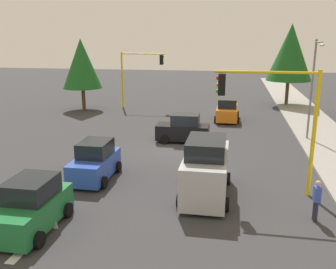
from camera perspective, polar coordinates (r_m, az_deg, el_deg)
name	(u,v)px	position (r m, az deg, el deg)	size (l,w,h in m)	color
ground_plane	(171,149)	(24.13, 0.42, -2.31)	(120.00, 120.00, 0.00)	#353538
sidewalk_kerb	(323,136)	(29.36, 22.84, -0.24)	(80.00, 4.00, 0.15)	gray
lane_arrow_near	(39,234)	(14.95, -19.40, -14.39)	(2.40, 1.10, 1.10)	silver
traffic_signal_near_left	(274,107)	(17.10, 16.13, 4.06)	(0.36, 4.59, 5.77)	yellow
traffic_signal_far_right	(139,69)	(38.09, -4.52, 10.09)	(0.36, 4.59, 5.68)	yellow
street_lamp_curbside	(314,80)	(27.01, 21.65, 7.92)	(2.15, 0.28, 7.00)	slate
tree_roadside_far	(290,53)	(41.15, 18.41, 11.95)	(4.65, 4.65, 8.52)	brown
tree_opposite_side	(82,64)	(37.88, -13.24, 10.63)	(3.86, 3.86, 7.04)	brown
delivery_van_silver	(206,169)	(16.93, 5.90, -5.35)	(4.80, 2.22, 2.77)	#B2B5BA
car_black	(183,129)	(25.72, 2.39, 0.82)	(1.93, 3.63, 1.98)	black
car_blue	(95,162)	(19.33, -11.25, -4.20)	(3.65, 1.98, 1.98)	blue
car_orange	(227,110)	(32.87, 9.15, 3.72)	(4.12, 2.09, 1.98)	orange
car_green	(31,207)	(15.08, -20.48, -10.44)	(3.72, 2.09, 1.98)	#1E7238
pedestrian_crossing	(317,199)	(15.84, 22.01, -9.30)	(0.40, 0.24, 1.70)	#262638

